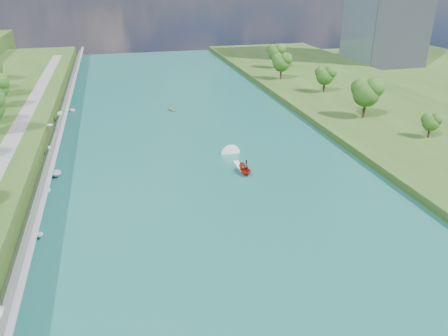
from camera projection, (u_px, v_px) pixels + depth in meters
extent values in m
plane|color=#2D5119|center=(233.00, 220.00, 59.30)|extent=(260.00, 260.00, 0.00)
cube|color=#185D5A|center=(203.00, 163.00, 76.96)|extent=(55.00, 240.00, 0.10)
cube|color=#2D5119|center=(444.00, 136.00, 87.81)|extent=(44.00, 240.00, 1.50)
cube|color=slate|center=(46.00, 169.00, 70.43)|extent=(3.54, 236.00, 4.05)
ellipsoid|color=gray|center=(20.00, 269.00, 47.58)|extent=(1.69, 1.86, 1.27)
ellipsoid|color=gray|center=(39.00, 234.00, 54.48)|extent=(0.99, 0.82, 0.69)
ellipsoid|color=gray|center=(46.00, 191.00, 64.47)|extent=(1.44, 1.36, 1.03)
ellipsoid|color=gray|center=(56.00, 173.00, 71.26)|extent=(1.61, 1.73, 1.07)
ellipsoid|color=gray|center=(50.00, 148.00, 78.81)|extent=(1.04, 1.10, 0.68)
ellipsoid|color=gray|center=(50.00, 125.00, 85.22)|extent=(1.06, 1.01, 0.61)
ellipsoid|color=gray|center=(61.00, 114.00, 96.08)|extent=(1.59, 1.82, 1.12)
ellipsoid|color=gray|center=(72.00, 110.00, 105.36)|extent=(1.49, 1.44, 0.95)
ellipsoid|color=#234C14|center=(431.00, 123.00, 83.40)|extent=(3.48, 3.48, 5.80)
ellipsoid|color=#234C14|center=(366.00, 95.00, 94.14)|extent=(6.22, 6.22, 10.37)
ellipsoid|color=#234C14|center=(325.00, 77.00, 114.78)|extent=(5.02, 5.02, 8.37)
ellipsoid|color=#234C14|center=(281.00, 64.00, 129.03)|extent=(5.53, 5.53, 9.21)
ellipsoid|color=#234C14|center=(276.00, 54.00, 144.22)|extent=(5.62, 5.62, 9.36)
imported|color=red|center=(244.00, 169.00, 72.57)|extent=(1.64, 3.83, 1.45)
imported|color=#66605B|center=(243.00, 168.00, 71.90)|extent=(0.74, 0.56, 1.82)
imported|color=#66605B|center=(247.00, 165.00, 72.91)|extent=(0.88, 0.69, 1.77)
cube|color=white|center=(239.00, 166.00, 75.50)|extent=(0.90, 5.00, 0.06)
imported|color=#989AA1|center=(172.00, 109.00, 105.98)|extent=(2.80, 3.32, 0.59)
imported|color=#66605B|center=(172.00, 107.00, 105.72)|extent=(0.73, 0.52, 1.38)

